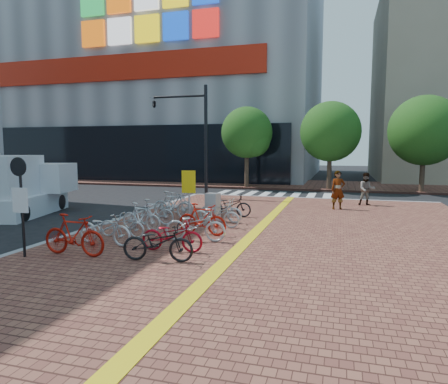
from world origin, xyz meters
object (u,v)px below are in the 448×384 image
(bike_10, at_px, (202,219))
(bike_11, at_px, (216,214))
(bike_6, at_px, (177,204))
(bike_3, at_px, (141,217))
(bike_8, at_px, (172,235))
(utility_box, at_px, (213,207))
(pedestrian_b, at_px, (367,189))
(traffic_light_pole, at_px, (182,121))
(bike_5, at_px, (172,205))
(bike_0, at_px, (74,235))
(bike_2, at_px, (122,225))
(bike_7, at_px, (158,242))
(bike_12, at_px, (220,210))
(pedestrian_a, at_px, (338,190))
(bike_1, at_px, (105,228))
(notice_sign, at_px, (20,195))
(bike_4, at_px, (154,212))
(bike_9, at_px, (195,225))
(bike_13, at_px, (229,205))
(box_truck, at_px, (22,187))
(yellow_sign, at_px, (189,186))

(bike_10, height_order, bike_11, bike_10)
(bike_6, bearing_deg, bike_3, -167.64)
(bike_8, xyz_separation_m, utility_box, (-0.32, 4.72, 0.09))
(bike_8, xyz_separation_m, pedestrian_b, (5.82, 11.16, 0.36))
(utility_box, height_order, traffic_light_pole, traffic_light_pole)
(bike_3, height_order, bike_5, bike_5)
(bike_6, bearing_deg, pedestrian_b, -46.89)
(bike_3, bearing_deg, bike_10, -77.35)
(pedestrian_b, relative_size, traffic_light_pole, 0.26)
(bike_5, bearing_deg, bike_3, -170.26)
(bike_0, distance_m, bike_2, 2.36)
(bike_0, distance_m, bike_7, 2.43)
(bike_6, height_order, bike_10, bike_10)
(bike_6, relative_size, bike_12, 0.90)
(pedestrian_a, bearing_deg, bike_1, -143.52)
(traffic_light_pole, bearing_deg, bike_0, -80.66)
(pedestrian_b, xyz_separation_m, notice_sign, (-9.40, -12.85, 0.86))
(bike_0, bearing_deg, bike_5, -1.06)
(bike_4, height_order, utility_box, utility_box)
(bike_2, relative_size, bike_9, 0.83)
(bike_8, relative_size, pedestrian_b, 1.08)
(bike_7, distance_m, utility_box, 5.75)
(bike_7, bearing_deg, bike_12, -7.28)
(bike_12, bearing_deg, bike_5, 90.86)
(bike_13, bearing_deg, bike_5, 113.17)
(bike_8, distance_m, bike_13, 5.97)
(bike_1, distance_m, box_truck, 8.37)
(bike_0, xyz_separation_m, bike_7, (2.43, 0.15, -0.08))
(bike_9, distance_m, box_truck, 10.11)
(bike_1, height_order, bike_6, bike_1)
(bike_2, bearing_deg, bike_3, -8.42)
(bike_11, bearing_deg, bike_9, -178.15)
(pedestrian_a, bearing_deg, bike_5, -162.71)
(bike_5, height_order, box_truck, box_truck)
(bike_2, bearing_deg, bike_12, -34.61)
(bike_2, relative_size, bike_10, 0.91)
(bike_6, distance_m, bike_10, 4.28)
(traffic_light_pole, relative_size, box_truck, 1.28)
(bike_2, distance_m, bike_13, 5.31)
(yellow_sign, xyz_separation_m, notice_sign, (-2.40, -6.05, 0.28))
(bike_4, xyz_separation_m, bike_9, (2.45, -2.05, 0.02))
(bike_1, xyz_separation_m, bike_13, (2.30, 5.82, -0.01))
(bike_12, distance_m, pedestrian_b, 8.71)
(bike_4, height_order, bike_5, bike_5)
(bike_13, distance_m, utility_box, 1.30)
(bike_10, bearing_deg, bike_5, 47.71)
(pedestrian_b, bearing_deg, yellow_sign, -139.93)
(bike_8, relative_size, traffic_light_pole, 0.28)
(notice_sign, bearing_deg, utility_box, 63.06)
(bike_2, relative_size, bike_6, 0.99)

